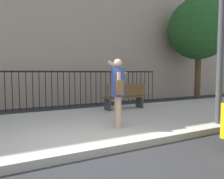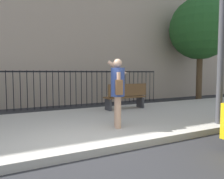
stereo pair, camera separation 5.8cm
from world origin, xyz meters
The scene contains 6 objects.
ground_plane centered at (0.00, 0.00, 0.00)m, with size 60.00×60.00×0.00m, color #28282B.
sidewalk centered at (0.00, 2.20, 0.07)m, with size 28.00×4.40×0.15m, color #B2ADA3.
iron_fence centered at (0.00, 5.90, 1.02)m, with size 12.03×0.04×1.60m.
pedestrian_on_phone centered at (1.14, 1.18, 1.14)m, with size 0.55×0.72×1.70m.
street_bench centered at (2.76, 3.44, 0.65)m, with size 1.60×0.45×0.95m.
street_tree_near centered at (8.30, 4.90, 3.85)m, with size 3.29×3.29×5.51m.
Camera 2 is at (-1.53, -3.56, 1.51)m, focal length 35.68 mm.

